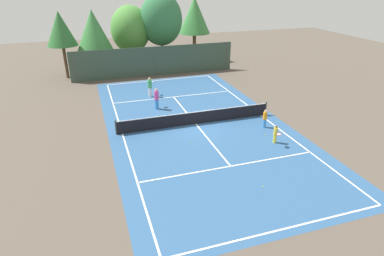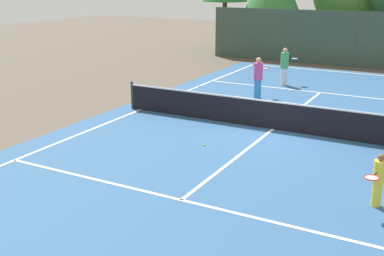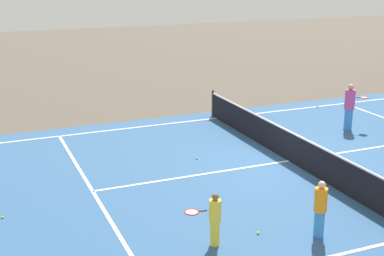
# 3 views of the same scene
# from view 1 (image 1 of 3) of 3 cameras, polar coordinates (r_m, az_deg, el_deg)

# --- Properties ---
(ground_plane) EXTENTS (80.00, 80.00, 0.00)m
(ground_plane) POSITION_cam_1_polar(r_m,az_deg,el_deg) (25.01, 0.66, 0.70)
(ground_plane) COLOR brown
(court_surface) EXTENTS (13.00, 25.00, 0.01)m
(court_surface) POSITION_cam_1_polar(r_m,az_deg,el_deg) (25.01, 0.66, 0.70)
(court_surface) COLOR #2D5684
(court_surface) RESTS_ON ground_plane
(tennis_net) EXTENTS (11.90, 0.10, 1.10)m
(tennis_net) POSITION_cam_1_polar(r_m,az_deg,el_deg) (24.81, 0.67, 1.77)
(tennis_net) COLOR #333833
(tennis_net) RESTS_ON ground_plane
(perimeter_fence) EXTENTS (18.00, 0.12, 3.20)m
(perimeter_fence) POSITION_cam_1_polar(r_m,az_deg,el_deg) (37.37, -6.35, 11.36)
(perimeter_fence) COLOR #384C3D
(perimeter_fence) RESTS_ON ground_plane
(tree_0) EXTENTS (4.11, 4.11, 6.98)m
(tree_0) POSITION_cam_1_polar(r_m,az_deg,el_deg) (38.52, -16.58, 15.61)
(tree_0) COLOR brown
(tree_0) RESTS_ON ground_plane
(tree_1) EXTENTS (4.00, 4.00, 7.83)m
(tree_1) POSITION_cam_1_polar(r_m,az_deg,el_deg) (44.03, 0.42, 18.79)
(tree_1) COLOR brown
(tree_1) RESTS_ON ground_plane
(tree_2) EXTENTS (4.59, 5.04, 7.12)m
(tree_2) POSITION_cam_1_polar(r_m,az_deg,el_deg) (41.56, -10.56, 16.34)
(tree_2) COLOR brown
(tree_2) RESTS_ON ground_plane
(tree_3) EXTENTS (5.00, 4.23, 8.46)m
(tree_3) POSITION_cam_1_polar(r_m,az_deg,el_deg) (40.99, -5.33, 18.07)
(tree_3) COLOR brown
(tree_3) RESTS_ON ground_plane
(tree_4) EXTENTS (3.13, 3.13, 6.94)m
(tree_4) POSITION_cam_1_polar(r_m,az_deg,el_deg) (38.08, -21.71, 15.55)
(tree_4) COLOR brown
(tree_4) RESTS_ON ground_plane
(player_0) EXTENTS (0.75, 0.91, 1.81)m
(player_0) POSITION_cam_1_polar(r_m,az_deg,el_deg) (30.75, -7.25, 7.05)
(player_0) COLOR silver
(player_0) RESTS_ON ground_plane
(player_1) EXTENTS (0.41, 0.85, 1.27)m
(player_1) POSITION_cam_1_polar(r_m,az_deg,el_deg) (22.64, 14.18, -0.99)
(player_1) COLOR yellow
(player_1) RESTS_ON ground_plane
(player_2) EXTENTS (0.46, 0.96, 1.79)m
(player_2) POSITION_cam_1_polar(r_m,az_deg,el_deg) (27.70, -6.12, 5.07)
(player_2) COLOR #388CD8
(player_2) RESTS_ON ground_plane
(player_3) EXTENTS (0.30, 0.30, 1.39)m
(player_3) POSITION_cam_1_polar(r_m,az_deg,el_deg) (24.77, 12.43, 1.62)
(player_3) COLOR #388CD8
(player_3) RESTS_ON ground_plane
(tennis_ball_0) EXTENTS (0.07, 0.07, 0.07)m
(tennis_ball_0) POSITION_cam_1_polar(r_m,az_deg,el_deg) (23.78, 12.43, -1.19)
(tennis_ball_0) COLOR #CCE533
(tennis_ball_0) RESTS_ON ground_plane
(tennis_ball_1) EXTENTS (0.07, 0.07, 0.07)m
(tennis_ball_1) POSITION_cam_1_polar(r_m,az_deg,el_deg) (22.34, -0.30, -2.33)
(tennis_ball_1) COLOR #CCE533
(tennis_ball_1) RESTS_ON ground_plane
(tennis_ball_2) EXTENTS (0.07, 0.07, 0.07)m
(tennis_ball_2) POSITION_cam_1_polar(r_m,az_deg,el_deg) (28.45, -12.98, 3.19)
(tennis_ball_2) COLOR #CCE533
(tennis_ball_2) RESTS_ON ground_plane
(tennis_ball_3) EXTENTS (0.07, 0.07, 0.07)m
(tennis_ball_3) POSITION_cam_1_polar(r_m,az_deg,el_deg) (31.19, -11.01, 5.30)
(tennis_ball_3) COLOR #CCE533
(tennis_ball_3) RESTS_ON ground_plane
(tennis_ball_4) EXTENTS (0.07, 0.07, 0.07)m
(tennis_ball_4) POSITION_cam_1_polar(r_m,az_deg,el_deg) (18.25, 12.15, -9.80)
(tennis_ball_4) COLOR #CCE533
(tennis_ball_4) RESTS_ON ground_plane
(tennis_ball_5) EXTENTS (0.07, 0.07, 0.07)m
(tennis_ball_5) POSITION_cam_1_polar(r_m,az_deg,el_deg) (32.58, 1.78, 6.60)
(tennis_ball_5) COLOR #CCE533
(tennis_ball_5) RESTS_ON ground_plane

